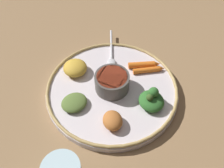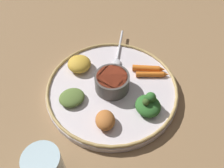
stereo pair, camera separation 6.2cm
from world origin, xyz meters
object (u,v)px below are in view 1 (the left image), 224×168
(greens_pile, at_px, (151,100))
(carrot_outer, at_px, (144,65))
(carrot_near_spoon, at_px, (149,70))
(spoon, at_px, (111,54))
(center_bowl, at_px, (112,82))

(greens_pile, distance_m, carrot_outer, 0.13)
(carrot_near_spoon, bearing_deg, spoon, -165.93)
(greens_pile, bearing_deg, spoon, 166.28)
(carrot_outer, bearing_deg, greens_pile, -39.65)
(spoon, bearing_deg, carrot_outer, 19.27)
(spoon, bearing_deg, carrot_near_spoon, 14.07)
(center_bowl, bearing_deg, carrot_near_spoon, 77.05)
(carrot_outer, bearing_deg, center_bowl, -92.23)
(greens_pile, xyz_separation_m, carrot_outer, (-0.10, 0.08, -0.01))
(spoon, distance_m, carrot_outer, 0.10)
(spoon, relative_size, carrot_near_spoon, 1.61)
(carrot_near_spoon, bearing_deg, carrot_outer, 168.67)
(carrot_near_spoon, bearing_deg, center_bowl, -102.95)
(carrot_near_spoon, bearing_deg, greens_pile, -45.05)
(center_bowl, height_order, carrot_near_spoon, center_bowl)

